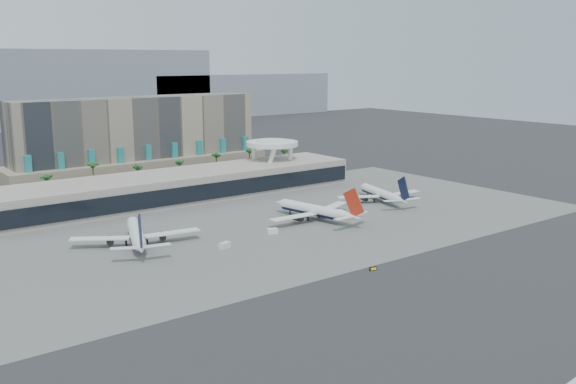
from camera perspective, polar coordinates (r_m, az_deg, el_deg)
ground at (r=202.76m, az=5.24°, el=-5.95°), size 900.00×900.00×0.00m
apron_pad at (r=244.44m, az=-3.49°, el=-2.83°), size 260.00×130.00×0.06m
mountain_ridge at (r=633.08m, az=-22.87°, el=7.99°), size 680.00×60.00×70.00m
hotel at (r=349.29m, az=-13.12°, el=4.10°), size 140.00×30.00×42.00m
terminal at (r=289.16m, az=-9.56°, el=0.63°), size 170.00×32.50×14.50m
saucer_structure at (r=320.96m, az=-1.42°, el=4.05°), size 26.00×26.00×21.89m
palm_row at (r=322.52m, az=-11.40°, el=2.42°), size 157.80×2.80×13.10m
airliner_left at (r=221.00m, az=-13.33°, el=-3.68°), size 41.56×42.94×15.47m
airliner_centre at (r=249.16m, az=2.43°, el=-1.63°), size 42.50×44.11×15.33m
airliner_right at (r=283.25m, az=8.33°, el=-0.16°), size 39.28×40.73×14.38m
service_vehicle_a at (r=213.66m, az=-5.64°, el=-4.75°), size 4.62×3.32×2.04m
service_vehicle_b at (r=230.29m, az=-1.39°, el=-3.49°), size 4.12×3.11×1.88m
taxiway_sign at (r=192.89m, az=7.58°, el=-6.77°), size 2.41×0.98×1.10m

